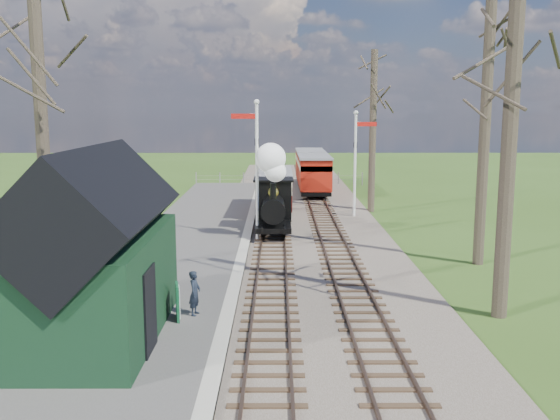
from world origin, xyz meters
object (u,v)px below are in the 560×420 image
(station_shed, at_px, (95,256))
(red_carriage_b, at_px, (310,166))
(sign_board, at_px, (178,302))
(coach, at_px, (274,189))
(red_carriage_a, at_px, (314,174))
(bench, at_px, (152,306))
(semaphore_near, at_px, (255,160))
(person, at_px, (195,293))
(locomotive, at_px, (273,195))
(semaphore_far, at_px, (357,156))

(station_shed, height_order, red_carriage_b, station_shed)
(red_carriage_b, distance_m, sign_board, 30.61)
(coach, distance_m, red_carriage_a, 7.32)
(coach, distance_m, bench, 18.09)
(station_shed, bearing_deg, coach, 77.29)
(station_shed, distance_m, semaphore_near, 12.58)
(red_carriage_a, height_order, person, red_carriage_a)
(semaphore_near, distance_m, locomotive, 2.09)
(person, bearing_deg, coach, 4.26)
(semaphore_near, height_order, bench, semaphore_near)
(semaphore_near, distance_m, sign_board, 11.30)
(red_carriage_a, distance_m, person, 24.75)
(semaphore_near, height_order, sign_board, semaphore_near)
(locomotive, height_order, bench, locomotive)
(semaphore_far, distance_m, coach, 4.89)
(semaphore_far, distance_m, sign_board, 18.32)
(locomotive, bearing_deg, sign_board, -101.94)
(semaphore_far, relative_size, person, 4.59)
(bench, bearing_deg, semaphore_far, 65.61)
(semaphore_near, height_order, person, semaphore_near)
(semaphore_far, height_order, locomotive, semaphore_far)
(bench, xyz_separation_m, person, (1.12, 0.33, 0.26))
(semaphore_near, height_order, coach, semaphore_near)
(locomotive, relative_size, bench, 3.02)
(station_shed, height_order, locomotive, station_shed)
(coach, bearing_deg, semaphore_far, -13.53)
(red_carriage_a, relative_size, person, 4.15)
(semaphore_near, bearing_deg, sign_board, -99.12)
(coach, bearing_deg, locomotive, -90.11)
(semaphore_far, bearing_deg, coach, 166.47)
(semaphore_far, xyz_separation_m, person, (-6.46, -16.39, -2.53))
(red_carriage_a, bearing_deg, station_shed, -104.91)
(station_shed, relative_size, red_carriage_b, 1.22)
(coach, height_order, red_carriage_a, red_carriage_a)
(station_shed, bearing_deg, red_carriage_b, 77.61)
(coach, bearing_deg, bench, -100.23)
(locomotive, relative_size, sign_board, 4.26)
(red_carriage_b, bearing_deg, person, -98.94)
(semaphore_near, bearing_deg, bench, -102.82)
(semaphore_far, distance_m, bench, 18.58)
(semaphore_near, relative_size, bench, 4.50)
(station_shed, xyz_separation_m, semaphore_near, (3.53, 12.00, 1.35))
(locomotive, distance_m, person, 11.63)
(red_carriage_a, height_order, red_carriage_b, same)
(locomotive, bearing_deg, bench, -105.26)
(coach, bearing_deg, red_carriage_b, 78.11)
(semaphore_near, xyz_separation_m, coach, (0.77, 7.05, -2.19))
(station_shed, xyz_separation_m, red_carriage_b, (6.90, 31.40, -0.75))
(station_shed, height_order, bench, station_shed)
(station_shed, distance_m, person, 3.09)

